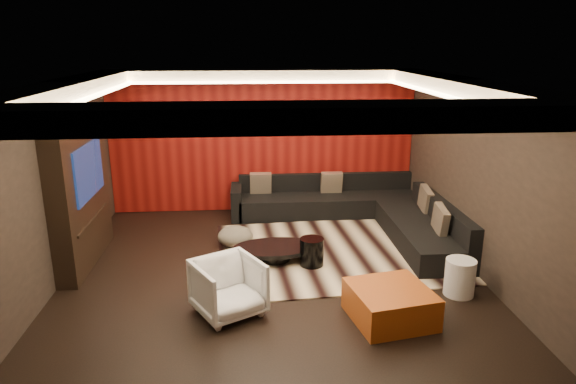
{
  "coord_description": "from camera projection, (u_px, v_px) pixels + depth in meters",
  "views": [
    {
      "loc": [
        -0.32,
        -7.04,
        3.31
      ],
      "look_at": [
        0.3,
        0.6,
        1.05
      ],
      "focal_mm": 32.0,
      "sensor_mm": 36.0,
      "label": 1
    }
  ],
  "objects": [
    {
      "name": "coffee_table",
      "position": [
        275.0,
        253.0,
        8.02
      ],
      "size": [
        1.39,
        1.39,
        0.22
      ],
      "primitive_type": "cylinder",
      "rotation": [
        0.0,
        0.0,
        0.06
      ],
      "color": "black",
      "rests_on": "rug"
    },
    {
      "name": "armchair",
      "position": [
        228.0,
        288.0,
        6.39
      ],
      "size": [
        1.05,
        1.06,
        0.72
      ],
      "primitive_type": "imported",
      "rotation": [
        0.0,
        0.0,
        0.51
      ],
      "color": "silver",
      "rests_on": "floor"
    },
    {
      "name": "tv_screen",
      "position": [
        89.0,
        171.0,
        7.65
      ],
      "size": [
        0.04,
        1.3,
        0.8
      ],
      "primitive_type": "cube",
      "color": "black",
      "rests_on": "ground"
    },
    {
      "name": "cove_front",
      "position": [
        281.0,
        122.0,
        4.7
      ],
      "size": [
        4.8,
        0.08,
        0.04
      ],
      "primitive_type": "cube",
      "color": "#FFD899",
      "rests_on": "ground"
    },
    {
      "name": "cove_right",
      "position": [
        439.0,
        94.0,
        7.14
      ],
      "size": [
        0.08,
        4.8,
        0.04
      ],
      "primitive_type": "cube",
      "color": "#FFD899",
      "rests_on": "ground"
    },
    {
      "name": "orange_ottoman",
      "position": [
        390.0,
        304.0,
        6.3
      ],
      "size": [
        1.08,
        1.08,
        0.41
      ],
      "primitive_type": "cube",
      "rotation": [
        0.0,
        0.0,
        0.19
      ],
      "color": "#A53815",
      "rests_on": "floor"
    },
    {
      "name": "soffit_right",
      "position": [
        463.0,
        87.0,
        7.14
      ],
      "size": [
        0.6,
        4.8,
        0.22
      ],
      "primitive_type": "cube",
      "color": "silver",
      "rests_on": "ground"
    },
    {
      "name": "soffit_left",
      "position": [
        64.0,
        90.0,
        6.72
      ],
      "size": [
        0.6,
        4.8,
        0.22
      ],
      "primitive_type": "cube",
      "color": "silver",
      "rests_on": "ground"
    },
    {
      "name": "cove_left",
      "position": [
        91.0,
        97.0,
        6.78
      ],
      "size": [
        0.08,
        4.8,
        0.04
      ],
      "primitive_type": "cube",
      "color": "#FFD899",
      "rests_on": "ground"
    },
    {
      "name": "striped_pouf",
      "position": [
        235.0,
        236.0,
        8.56
      ],
      "size": [
        0.69,
        0.69,
        0.32
      ],
      "primitive_type": "ellipsoid",
      "rotation": [
        0.0,
        0.0,
        -0.2
      ],
      "color": "#BBAE91",
      "rests_on": "rug"
    },
    {
      "name": "soffit_back",
      "position": [
        263.0,
        76.0,
        9.51
      ],
      "size": [
        6.0,
        0.6,
        0.22
      ],
      "primitive_type": "cube",
      "color": "silver",
      "rests_on": "ground"
    },
    {
      "name": "ceiling",
      "position": [
        269.0,
        80.0,
        6.9
      ],
      "size": [
        6.0,
        6.0,
        0.02
      ],
      "primitive_type": "cube",
      "color": "silver",
      "rests_on": "ground"
    },
    {
      "name": "red_feature_wall",
      "position": [
        263.0,
        142.0,
        10.14
      ],
      "size": [
        5.98,
        0.05,
        2.78
      ],
      "primitive_type": "cube",
      "color": "#6B0C0A",
      "rests_on": "ground"
    },
    {
      "name": "wall_right",
      "position": [
        475.0,
        176.0,
        7.53
      ],
      "size": [
        0.02,
        6.0,
        2.8
      ],
      "primitive_type": "cube",
      "color": "black",
      "rests_on": "ground"
    },
    {
      "name": "sectional_sofa",
      "position": [
        359.0,
        212.0,
        9.54
      ],
      "size": [
        3.65,
        3.5,
        0.75
      ],
      "color": "black",
      "rests_on": "floor"
    },
    {
      "name": "wall_left",
      "position": [
        52.0,
        185.0,
        7.06
      ],
      "size": [
        0.02,
        6.0,
        2.8
      ],
      "primitive_type": "cube",
      "color": "black",
      "rests_on": "ground"
    },
    {
      "name": "floor",
      "position": [
        271.0,
        271.0,
        7.7
      ],
      "size": [
        6.0,
        6.0,
        0.02
      ],
      "primitive_type": "cube",
      "color": "black",
      "rests_on": "ground"
    },
    {
      "name": "wall_back",
      "position": [
        263.0,
        141.0,
        10.18
      ],
      "size": [
        6.0,
        0.02,
        2.8
      ],
      "primitive_type": "cube",
      "color": "black",
      "rests_on": "ground"
    },
    {
      "name": "drum_stool",
      "position": [
        312.0,
        252.0,
        7.79
      ],
      "size": [
        0.42,
        0.42,
        0.43
      ],
      "primitive_type": "cylinder",
      "rotation": [
        0.0,
        0.0,
        0.17
      ],
      "color": "black",
      "rests_on": "rug"
    },
    {
      "name": "cove_back",
      "position": [
        263.0,
        82.0,
        9.21
      ],
      "size": [
        4.8,
        0.08,
        0.04
      ],
      "primitive_type": "cube",
      "color": "#FFD899",
      "rests_on": "ground"
    },
    {
      "name": "tv_shelf",
      "position": [
        94.0,
        218.0,
        7.86
      ],
      "size": [
        0.04,
        1.6,
        0.04
      ],
      "primitive_type": "cube",
      "color": "black",
      "rests_on": "ground"
    },
    {
      "name": "rug",
      "position": [
        343.0,
        251.0,
        8.38
      ],
      "size": [
        4.22,
        3.3,
        0.02
      ],
      "primitive_type": "cube",
      "rotation": [
        0.0,
        0.0,
        0.08
      ],
      "color": "beige",
      "rests_on": "floor"
    },
    {
      "name": "soffit_front",
      "position": [
        284.0,
        117.0,
        4.35
      ],
      "size": [
        6.0,
        0.6,
        0.22
      ],
      "primitive_type": "cube",
      "color": "silver",
      "rests_on": "ground"
    },
    {
      "name": "tv_surround",
      "position": [
        80.0,
        194.0,
        7.74
      ],
      "size": [
        0.3,
        2.0,
        2.2
      ],
      "primitive_type": "cube",
      "color": "black",
      "rests_on": "ground"
    },
    {
      "name": "white_side_table",
      "position": [
        460.0,
        277.0,
        6.91
      ],
      "size": [
        0.52,
        0.52,
        0.5
      ],
      "primitive_type": "cylinder",
      "rotation": [
        0.0,
        0.0,
        -0.36
      ],
      "color": "silver",
      "rests_on": "floor"
    },
    {
      "name": "throw_pillows",
      "position": [
        359.0,
        195.0,
        9.35
      ],
      "size": [
        3.15,
        2.75,
        0.5
      ],
      "color": "tan",
      "rests_on": "sectional_sofa"
    }
  ]
}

